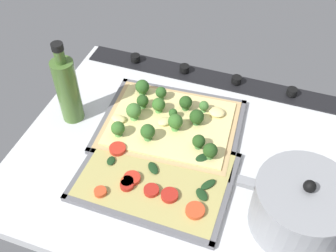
{
  "coord_description": "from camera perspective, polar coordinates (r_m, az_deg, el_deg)",
  "views": [
    {
      "loc": [
        -18.0,
        58.98,
        74.14
      ],
      "look_at": [
        3.09,
        -1.43,
        6.49
      ],
      "focal_mm": 42.83,
      "sensor_mm": 36.0,
      "label": 1
    }
  ],
  "objects": [
    {
      "name": "broccoli_pizza",
      "position": [
        1.0,
        0.08,
        0.71
      ],
      "size": [
        33.94,
        27.29,
        6.05
      ],
      "color": "tan",
      "rests_on": "baking_tray_front"
    },
    {
      "name": "ground_plane",
      "position": [
        0.98,
        1.44,
        -4.24
      ],
      "size": [
        76.56,
        64.82,
        3.0
      ],
      "primitive_type": "cube",
      "color": "silver"
    },
    {
      "name": "veggie_pizza_back",
      "position": [
        0.91,
        -1.91,
        -7.21
      ],
      "size": [
        31.86,
        22.88,
        1.9
      ],
      "color": "tan",
      "rests_on": "baking_tray_back"
    },
    {
      "name": "baking_tray_back",
      "position": [
        0.91,
        -1.81,
        -7.29
      ],
      "size": [
        34.27,
        25.3,
        1.3
      ],
      "color": "slate",
      "rests_on": "ground_plane"
    },
    {
      "name": "stove_control_panel",
      "position": [
        1.16,
        5.97,
        6.95
      ],
      "size": [
        73.49,
        7.0,
        2.6
      ],
      "color": "black",
      "rests_on": "ground_plane"
    },
    {
      "name": "oil_bottle",
      "position": [
        1.01,
        -14.12,
        5.13
      ],
      "size": [
        5.57,
        5.57,
        22.69
      ],
      "color": "#476B2D",
      "rests_on": "ground_plane"
    },
    {
      "name": "baking_tray_front",
      "position": [
        1.01,
        0.35,
        -0.1
      ],
      "size": [
        36.5,
        29.84,
        1.3
      ],
      "color": "slate",
      "rests_on": "ground_plane"
    },
    {
      "name": "cooking_pot",
      "position": [
        0.84,
        18.32,
        -10.91
      ],
      "size": [
        26.15,
        19.33,
        14.31
      ],
      "color": "gray",
      "rests_on": "ground_plane"
    }
  ]
}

